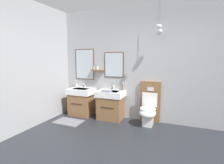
{
  "coord_description": "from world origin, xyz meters",
  "views": [
    {
      "loc": [
        0.71,
        -2.09,
        1.57
      ],
      "look_at": [
        -0.86,
        1.76,
        0.97
      ],
      "focal_mm": 27.68,
      "sensor_mm": 36.0,
      "label": 1
    }
  ],
  "objects_px": {
    "vanity_sink_right": "(111,104)",
    "soap_dispenser": "(123,87)",
    "toilet": "(149,109)",
    "vanity_sink_left": "(82,101)",
    "folded_hand_towel": "(107,91)",
    "toothbrush_cup": "(77,85)"
  },
  "relations": [
    {
      "from": "toilet",
      "to": "folded_hand_towel",
      "type": "xyz_separation_m",
      "value": [
        -1.0,
        -0.16,
        0.38
      ]
    },
    {
      "from": "folded_hand_towel",
      "to": "vanity_sink_right",
      "type": "bearing_deg",
      "value": 75.15
    },
    {
      "from": "vanity_sink_right",
      "to": "toothbrush_cup",
      "type": "bearing_deg",
      "value": 171.34
    },
    {
      "from": "vanity_sink_left",
      "to": "soap_dispenser",
      "type": "relative_size",
      "value": 3.57
    },
    {
      "from": "vanity_sink_right",
      "to": "toothbrush_cup",
      "type": "xyz_separation_m",
      "value": [
        -1.13,
        0.17,
        0.41
      ]
    },
    {
      "from": "vanity_sink_right",
      "to": "soap_dispenser",
      "type": "bearing_deg",
      "value": 33.87
    },
    {
      "from": "toilet",
      "to": "toothbrush_cup",
      "type": "relative_size",
      "value": 4.81
    },
    {
      "from": "vanity_sink_left",
      "to": "vanity_sink_right",
      "type": "bearing_deg",
      "value": 0.0
    },
    {
      "from": "toilet",
      "to": "folded_hand_towel",
      "type": "bearing_deg",
      "value": -170.84
    },
    {
      "from": "toilet",
      "to": "toothbrush_cup",
      "type": "height_order",
      "value": "toilet"
    },
    {
      "from": "vanity_sink_left",
      "to": "folded_hand_towel",
      "type": "bearing_deg",
      "value": -10.32
    },
    {
      "from": "vanity_sink_left",
      "to": "folded_hand_towel",
      "type": "relative_size",
      "value": 3.32
    },
    {
      "from": "vanity_sink_left",
      "to": "folded_hand_towel",
      "type": "height_order",
      "value": "folded_hand_towel"
    },
    {
      "from": "vanity_sink_right",
      "to": "soap_dispenser",
      "type": "height_order",
      "value": "soap_dispenser"
    },
    {
      "from": "vanity_sink_right",
      "to": "soap_dispenser",
      "type": "relative_size",
      "value": 3.57
    },
    {
      "from": "vanity_sink_left",
      "to": "toothbrush_cup",
      "type": "distance_m",
      "value": 0.51
    },
    {
      "from": "vanity_sink_right",
      "to": "toothbrush_cup",
      "type": "relative_size",
      "value": 3.51
    },
    {
      "from": "toilet",
      "to": "vanity_sink_right",
      "type": "bearing_deg",
      "value": -179.34
    },
    {
      "from": "soap_dispenser",
      "to": "vanity_sink_right",
      "type": "bearing_deg",
      "value": -146.13
    },
    {
      "from": "toothbrush_cup",
      "to": "folded_hand_towel",
      "type": "bearing_deg",
      "value": -16.5
    },
    {
      "from": "vanity_sink_left",
      "to": "toilet",
      "type": "bearing_deg",
      "value": 0.35
    },
    {
      "from": "vanity_sink_right",
      "to": "toilet",
      "type": "height_order",
      "value": "toilet"
    }
  ]
}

